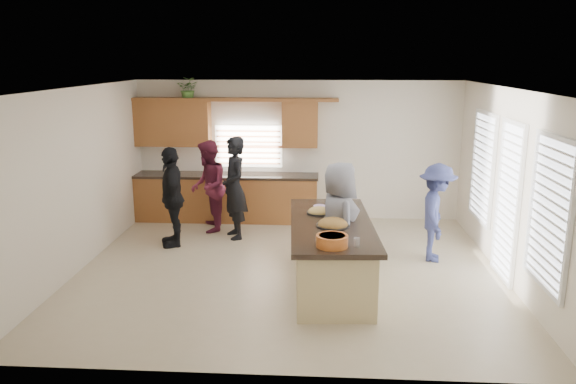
# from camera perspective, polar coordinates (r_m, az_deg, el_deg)

# --- Properties ---
(floor) EXTENTS (6.50, 6.50, 0.00)m
(floor) POSITION_cam_1_polar(r_m,az_deg,el_deg) (8.86, 0.07, -7.89)
(floor) COLOR #C6B493
(floor) RESTS_ON ground
(room_shell) EXTENTS (6.52, 6.02, 2.81)m
(room_shell) POSITION_cam_1_polar(r_m,az_deg,el_deg) (8.35, 0.08, 4.34)
(room_shell) COLOR silver
(room_shell) RESTS_ON ground
(back_cabinetry) EXTENTS (4.08, 0.66, 2.46)m
(back_cabinetry) POSITION_cam_1_polar(r_m,az_deg,el_deg) (11.38, -6.47, 1.66)
(back_cabinetry) COLOR #96612B
(back_cabinetry) RESTS_ON ground
(right_wall_glazing) EXTENTS (0.06, 4.00, 2.25)m
(right_wall_glazing) POSITION_cam_1_polar(r_m,az_deg,el_deg) (8.75, 21.57, 0.07)
(right_wall_glazing) COLOR white
(right_wall_glazing) RESTS_ON ground
(island) EXTENTS (1.30, 2.76, 0.95)m
(island) POSITION_cam_1_polar(r_m,az_deg,el_deg) (8.16, 4.37, -6.44)
(island) COLOR #D0BB81
(island) RESTS_ON ground
(platter_front) EXTENTS (0.46, 0.46, 0.19)m
(platter_front) POSITION_cam_1_polar(r_m,az_deg,el_deg) (7.81, 4.57, -3.31)
(platter_front) COLOR black
(platter_front) RESTS_ON island
(platter_mid) EXTENTS (0.46, 0.46, 0.18)m
(platter_mid) POSITION_cam_1_polar(r_m,az_deg,el_deg) (8.19, 5.26, -2.53)
(platter_mid) COLOR black
(platter_mid) RESTS_ON island
(platter_back) EXTENTS (0.37, 0.37, 0.15)m
(platter_back) POSITION_cam_1_polar(r_m,az_deg,el_deg) (8.43, 3.18, -2.02)
(platter_back) COLOR black
(platter_back) RESTS_ON island
(salad_bowl) EXTENTS (0.40, 0.40, 0.15)m
(salad_bowl) POSITION_cam_1_polar(r_m,az_deg,el_deg) (6.98, 4.50, -4.91)
(salad_bowl) COLOR #C96324
(salad_bowl) RESTS_ON island
(clear_cup) EXTENTS (0.08, 0.08, 0.11)m
(clear_cup) POSITION_cam_1_polar(r_m,az_deg,el_deg) (7.01, 6.99, -5.10)
(clear_cup) COLOR white
(clear_cup) RESTS_ON island
(plate_stack) EXTENTS (0.19, 0.19, 0.04)m
(plate_stack) POSITION_cam_1_polar(r_m,az_deg,el_deg) (8.73, 3.23, -1.52)
(plate_stack) COLOR #AB84C1
(plate_stack) RESTS_ON island
(flower_vase) EXTENTS (0.14, 0.14, 0.41)m
(flower_vase) POSITION_cam_1_polar(r_m,az_deg,el_deg) (9.12, 4.69, 0.34)
(flower_vase) COLOR silver
(flower_vase) RESTS_ON island
(potted_plant) EXTENTS (0.45, 0.40, 0.46)m
(potted_plant) POSITION_cam_1_polar(r_m,az_deg,el_deg) (11.38, -10.07, 10.27)
(potted_plant) COLOR #4A7D32
(potted_plant) RESTS_ON back_cabinetry
(woman_left_back) EXTENTS (0.69, 0.80, 1.86)m
(woman_left_back) POSITION_cam_1_polar(r_m,az_deg,el_deg) (10.20, -5.47, 0.41)
(woman_left_back) COLOR black
(woman_left_back) RESTS_ON ground
(woman_left_mid) EXTENTS (0.79, 0.94, 1.74)m
(woman_left_mid) POSITION_cam_1_polar(r_m,az_deg,el_deg) (10.67, -8.11, 0.57)
(woman_left_mid) COLOR maroon
(woman_left_mid) RESTS_ON ground
(woman_left_front) EXTENTS (0.74, 1.11, 1.75)m
(woman_left_front) POSITION_cam_1_polar(r_m,az_deg,el_deg) (9.96, -11.70, -0.47)
(woman_left_front) COLOR black
(woman_left_front) RESTS_ON ground
(woman_right_back) EXTENTS (0.77, 1.12, 1.60)m
(woman_right_back) POSITION_cam_1_polar(r_m,az_deg,el_deg) (9.34, 14.84, -2.05)
(woman_right_back) COLOR navy
(woman_right_back) RESTS_ON ground
(woman_right_front) EXTENTS (0.80, 1.00, 1.79)m
(woman_right_front) POSITION_cam_1_polar(r_m,az_deg,el_deg) (8.18, 5.20, -3.15)
(woman_right_front) COLOR slate
(woman_right_front) RESTS_ON ground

